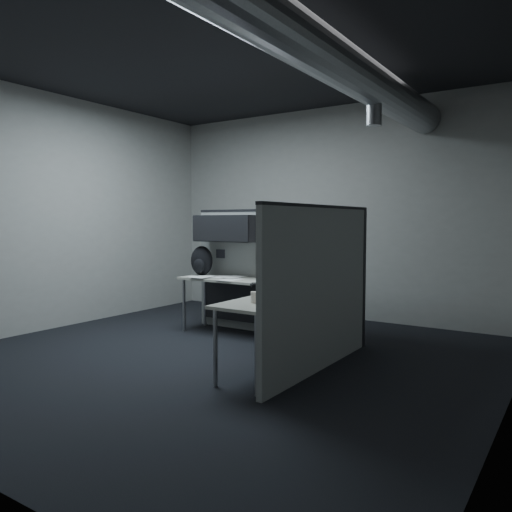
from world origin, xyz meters
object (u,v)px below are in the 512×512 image
Objects in this scene: desk at (265,294)px; phone at (278,294)px; backpack at (201,261)px; monitor at (318,265)px; keyboard at (271,285)px.

phone reaches higher than desk.
backpack is (-1.23, 0.32, 0.31)m from desk.
monitor is 1.24× the size of keyboard.
phone reaches higher than keyboard.
backpack is at bearing 169.34° from monitor.
phone is 2.25m from backpack.
backpack is (-1.79, 0.05, -0.04)m from monitor.
backpack is (-1.38, 0.43, 0.18)m from keyboard.
backpack is at bearing 165.55° from desk.
monitor reaches higher than phone.
desk is 4.16× the size of monitor.
phone is 0.63× the size of backpack.
monitor is at bearing 112.70° from phone.
monitor is at bearing 25.46° from desk.
desk is 0.71m from monitor.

